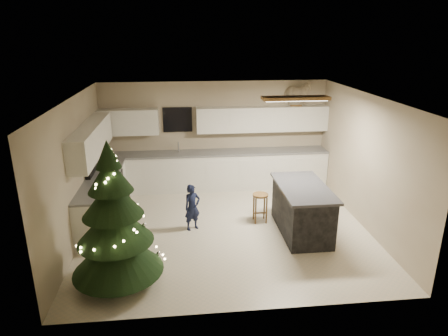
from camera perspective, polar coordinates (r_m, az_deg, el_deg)
The scene contains 8 objects.
ground_plane at distance 8.03m, azimuth 0.27°, elevation -8.60°, with size 5.50×5.50×0.00m, color beige.
room_shell at distance 7.39m, azimuth 0.47°, elevation 3.54°, with size 5.52×5.02×2.61m.
cabinetry at distance 9.21m, azimuth -6.51°, elevation 0.09°, with size 5.50×3.20×2.00m.
island at distance 7.83m, azimuth 11.07°, elevation -5.80°, with size 0.90×1.70×0.95m.
bar_stool at distance 8.15m, azimuth 5.21°, elevation -4.71°, with size 0.31×0.31×0.60m.
christmas_tree at distance 6.22m, azimuth -15.34°, elevation -8.21°, with size 1.43×1.38×2.29m.
toddler at distance 7.83m, azimuth -4.55°, elevation -5.62°, with size 0.34×0.22×0.93m, color #13193D.
rocking_horse at distance 9.90m, azimuth 10.35°, elevation 10.46°, with size 0.74×0.56×0.59m.
Camera 1 is at (-0.80, -7.08, 3.70)m, focal length 32.00 mm.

